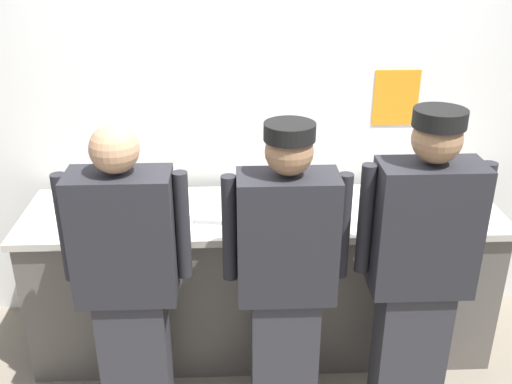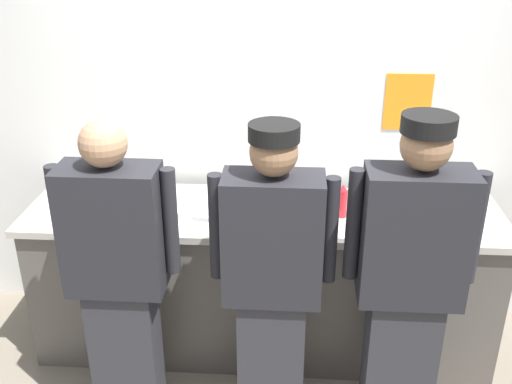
{
  "view_description": "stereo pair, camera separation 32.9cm",
  "coord_description": "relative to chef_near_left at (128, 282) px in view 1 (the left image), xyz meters",
  "views": [
    {
      "loc": [
        -0.17,
        -2.66,
        2.43
      ],
      "look_at": [
        -0.04,
        0.33,
        1.06
      ],
      "focal_mm": 41.52,
      "sensor_mm": 36.0,
      "label": 1
    },
    {
      "loc": [
        0.16,
        -2.66,
        2.43
      ],
      "look_at": [
        -0.04,
        0.33,
        1.06
      ],
      "focal_mm": 41.52,
      "sensor_mm": 36.0,
      "label": 2
    }
  ],
  "objects": [
    {
      "name": "chefs_knife",
      "position": [
        0.6,
        0.67,
        0.06
      ],
      "size": [
        0.28,
        0.03,
        0.02
      ],
      "color": "#B7BABF",
      "rests_on": "prep_counter"
    },
    {
      "name": "squeeze_bottle_secondary",
      "position": [
        -0.09,
        0.55,
        0.15
      ],
      "size": [
        0.06,
        0.06,
        0.21
      ],
      "color": "#56A333",
      "rests_on": "prep_counter"
    },
    {
      "name": "deli_cup",
      "position": [
        0.04,
        0.67,
        0.09
      ],
      "size": [
        0.09,
        0.09,
        0.08
      ],
      "primitive_type": "cylinder",
      "color": "white",
      "rests_on": "prep_counter"
    },
    {
      "name": "chef_far_right",
      "position": [
        1.39,
        -0.02,
        0.04
      ],
      "size": [
        0.62,
        0.24,
        1.71
      ],
      "color": "#2D2D33",
      "rests_on": "ground"
    },
    {
      "name": "mixing_bowl_steel",
      "position": [
        1.5,
        0.71,
        0.11
      ],
      "size": [
        0.33,
        0.33,
        0.12
      ],
      "primitive_type": "cylinder",
      "color": "#B7BABF",
      "rests_on": "prep_counter"
    },
    {
      "name": "squeeze_bottle_primary",
      "position": [
        0.04,
        0.5,
        0.14
      ],
      "size": [
        0.06,
        0.06,
        0.18
      ],
      "color": "#E5E066",
      "rests_on": "prep_counter"
    },
    {
      "name": "wall_back",
      "position": [
        0.67,
        1.11,
        0.49
      ],
      "size": [
        4.27,
        0.11,
        2.72
      ],
      "color": "silver",
      "rests_on": "ground"
    },
    {
      "name": "ramekin_yellow_sauce",
      "position": [
        -0.08,
        0.79,
        0.08
      ],
      "size": [
        0.1,
        0.1,
        0.05
      ],
      "color": "white",
      "rests_on": "prep_counter"
    },
    {
      "name": "sheet_tray",
      "position": [
        0.55,
        0.62,
        0.06
      ],
      "size": [
        0.53,
        0.41,
        0.02
      ],
      "primitive_type": "cube",
      "rotation": [
        0.0,
        0.0,
        -0.14
      ],
      "color": "#B7BABF",
      "rests_on": "prep_counter"
    },
    {
      "name": "plate_stack_front",
      "position": [
        -0.32,
        0.55,
        0.1
      ],
      "size": [
        0.2,
        0.2,
        0.1
      ],
      "color": "white",
      "rests_on": "prep_counter"
    },
    {
      "name": "squeeze_bottle_spare",
      "position": [
        1.11,
        0.59,
        0.14
      ],
      "size": [
        0.05,
        0.05,
        0.2
      ],
      "color": "red",
      "rests_on": "prep_counter"
    },
    {
      "name": "ramekin_red_sauce",
      "position": [
        0.22,
        0.52,
        0.08
      ],
      "size": [
        0.1,
        0.1,
        0.04
      ],
      "color": "white",
      "rests_on": "prep_counter"
    },
    {
      "name": "chef_near_left",
      "position": [
        0.0,
        0.0,
        0.0
      ],
      "size": [
        0.61,
        0.24,
        1.65
      ],
      "color": "#2D2D33",
      "rests_on": "ground"
    },
    {
      "name": "prep_counter",
      "position": [
        0.67,
        0.63,
        -0.41
      ],
      "size": [
        2.72,
        0.69,
        0.93
      ],
      "color": "#56514C",
      "rests_on": "ground"
    },
    {
      "name": "chef_center",
      "position": [
        0.75,
        -0.01,
        0.01
      ],
      "size": [
        0.6,
        0.24,
        1.65
      ],
      "color": "#2D2D33",
      "rests_on": "ground"
    },
    {
      "name": "plate_stack_rear",
      "position": [
        0.94,
        0.55,
        0.08
      ],
      "size": [
        0.21,
        0.21,
        0.06
      ],
      "color": "white",
      "rests_on": "prep_counter"
    },
    {
      "name": "ground_plane",
      "position": [
        0.67,
        0.26,
        -0.88
      ],
      "size": [
        9.0,
        9.0,
        0.0
      ],
      "primitive_type": "plane",
      "color": "slate"
    }
  ]
}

